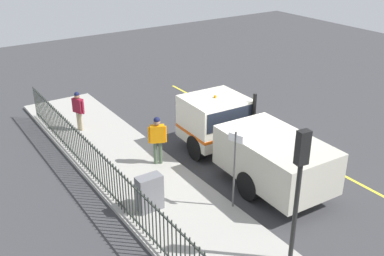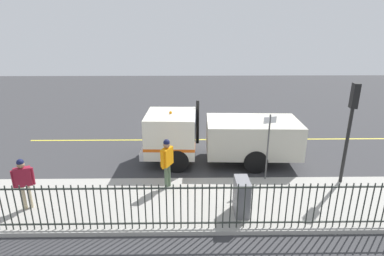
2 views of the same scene
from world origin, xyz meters
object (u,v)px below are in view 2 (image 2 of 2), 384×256
(street_sign, at_px, (268,140))
(utility_cabinet, at_px, (242,196))
(worker_standing, at_px, (167,158))
(traffic_cone, at_px, (181,138))
(work_truck, at_px, (212,134))
(traffic_light_near, at_px, (352,114))
(pedestrian_distant, at_px, (23,179))

(street_sign, bearing_deg, utility_cabinet, -30.47)
(worker_standing, bearing_deg, utility_cabinet, -98.84)
(utility_cabinet, relative_size, street_sign, 0.45)
(worker_standing, relative_size, traffic_cone, 3.05)
(work_truck, height_order, utility_cabinet, work_truck)
(work_truck, height_order, traffic_light_near, traffic_light_near)
(traffic_light_near, distance_m, street_sign, 2.93)
(work_truck, bearing_deg, traffic_cone, 34.78)
(work_truck, bearing_deg, pedestrian_distant, 123.27)
(worker_standing, distance_m, pedestrian_distant, 4.51)
(traffic_light_near, relative_size, street_sign, 1.46)
(work_truck, xyz_separation_m, utility_cabinet, (4.05, 0.59, -0.54))
(worker_standing, relative_size, pedestrian_distant, 1.07)
(work_truck, relative_size, utility_cabinet, 5.83)
(traffic_cone, relative_size, street_sign, 0.24)
(pedestrian_distant, bearing_deg, street_sign, 170.02)
(traffic_cone, bearing_deg, traffic_light_near, 54.47)
(traffic_light_near, bearing_deg, worker_standing, 100.44)
(traffic_light_near, bearing_deg, street_sign, 92.23)
(pedestrian_distant, bearing_deg, work_truck, -171.61)
(work_truck, relative_size, traffic_cone, 11.10)
(traffic_cone, xyz_separation_m, street_sign, (3.98, 3.23, 1.40))
(work_truck, distance_m, pedestrian_distant, 7.13)
(worker_standing, bearing_deg, work_truck, -10.14)
(work_truck, height_order, worker_standing, work_truck)
(worker_standing, relative_size, utility_cabinet, 1.60)
(utility_cabinet, height_order, street_sign, street_sign)
(traffic_cone, distance_m, street_sign, 5.31)
(work_truck, bearing_deg, utility_cabinet, -169.74)
(worker_standing, bearing_deg, pedestrian_distant, 132.21)
(pedestrian_distant, height_order, utility_cabinet, pedestrian_distant)
(work_truck, xyz_separation_m, worker_standing, (2.43, -1.76, 0.01))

